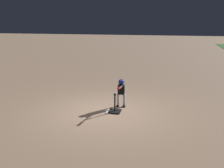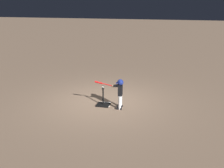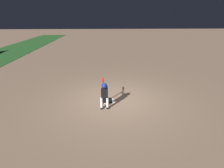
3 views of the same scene
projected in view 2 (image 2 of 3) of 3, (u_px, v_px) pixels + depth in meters
ground_plane at (103, 101)px, 9.61m from camera, size 90.00×90.00×0.00m
home_plate at (104, 104)px, 9.30m from camera, size 0.48×0.48×0.02m
batting_tee at (103, 103)px, 9.21m from camera, size 0.45×0.40×0.65m
batter_child at (119, 90)px, 8.81m from camera, size 0.99×0.33×1.03m
baseball at (103, 87)px, 9.03m from camera, size 0.07×0.07×0.07m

